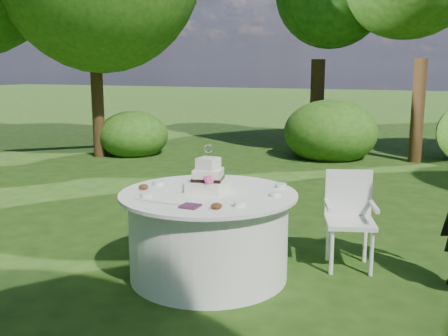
{
  "coord_description": "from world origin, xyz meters",
  "views": [
    {
      "loc": [
        1.88,
        -4.04,
        1.85
      ],
      "look_at": [
        0.15,
        0.0,
        1.0
      ],
      "focal_mm": 42.0,
      "sensor_mm": 36.0,
      "label": 1
    }
  ],
  "objects_px": {
    "table": "(209,234)",
    "napkins": "(190,206)",
    "cake": "(208,179)",
    "chair": "(349,212)"
  },
  "relations": [
    {
      "from": "napkins",
      "to": "cake",
      "type": "relative_size",
      "value": 0.33
    },
    {
      "from": "napkins",
      "to": "chair",
      "type": "bearing_deg",
      "value": 50.85
    },
    {
      "from": "cake",
      "to": "chair",
      "type": "bearing_deg",
      "value": 33.13
    },
    {
      "from": "table",
      "to": "napkins",
      "type": "bearing_deg",
      "value": -81.49
    },
    {
      "from": "table",
      "to": "cake",
      "type": "relative_size",
      "value": 3.66
    },
    {
      "from": "napkins",
      "to": "table",
      "type": "relative_size",
      "value": 0.09
    },
    {
      "from": "table",
      "to": "chair",
      "type": "xyz_separation_m",
      "value": [
        1.1,
        0.76,
        0.13
      ]
    },
    {
      "from": "cake",
      "to": "chair",
      "type": "relative_size",
      "value": 0.48
    },
    {
      "from": "napkins",
      "to": "table",
      "type": "height_order",
      "value": "napkins"
    },
    {
      "from": "napkins",
      "to": "table",
      "type": "xyz_separation_m",
      "value": [
        -0.07,
        0.5,
        -0.39
      ]
    }
  ]
}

